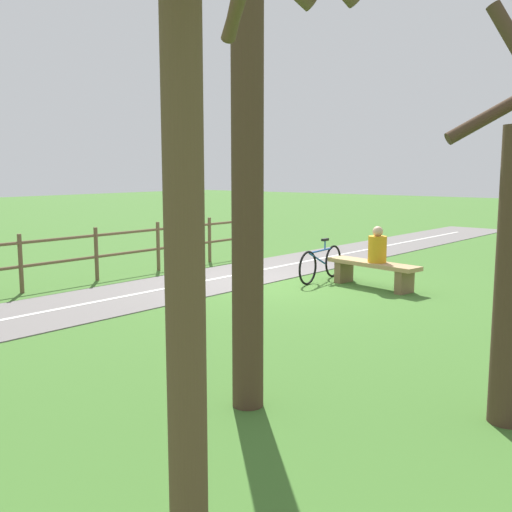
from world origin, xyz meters
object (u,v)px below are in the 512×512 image
(bench, at_px, (373,269))
(tree_far_right, at_px, (190,250))
(bicycle, at_px, (321,263))
(tree_mid_field, at_px, (247,146))
(person_seated, at_px, (377,247))
(backpack, at_px, (344,271))

(bench, xyz_separation_m, tree_far_right, (-3.23, 8.33, 1.52))
(bicycle, bearing_deg, tree_mid_field, 22.42)
(person_seated, distance_m, tree_mid_field, 6.57)
(bench, height_order, bicycle, bicycle)
(tree_mid_field, relative_size, tree_far_right, 1.29)
(bicycle, height_order, tree_far_right, tree_far_right)
(bench, relative_size, backpack, 5.32)
(tree_mid_field, bearing_deg, person_seated, -74.21)
(backpack, height_order, tree_mid_field, tree_mid_field)
(tree_mid_field, bearing_deg, bench, -73.47)
(backpack, bearing_deg, tree_far_right, 115.11)
(person_seated, bearing_deg, tree_mid_field, 116.90)
(person_seated, relative_size, bicycle, 0.39)
(bench, height_order, person_seated, person_seated)
(person_seated, relative_size, tree_far_right, 0.17)
(person_seated, xyz_separation_m, tree_mid_field, (-1.73, 6.11, 1.70))
(bench, distance_m, backpack, 0.99)
(backpack, relative_size, tree_far_right, 0.09)
(bicycle, relative_size, tree_far_right, 0.44)
(tree_far_right, bearing_deg, backpack, -64.89)
(backpack, xyz_separation_m, tree_mid_field, (-2.69, 6.55, 2.31))
(person_seated, xyz_separation_m, tree_far_right, (-3.14, 8.31, 1.08))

